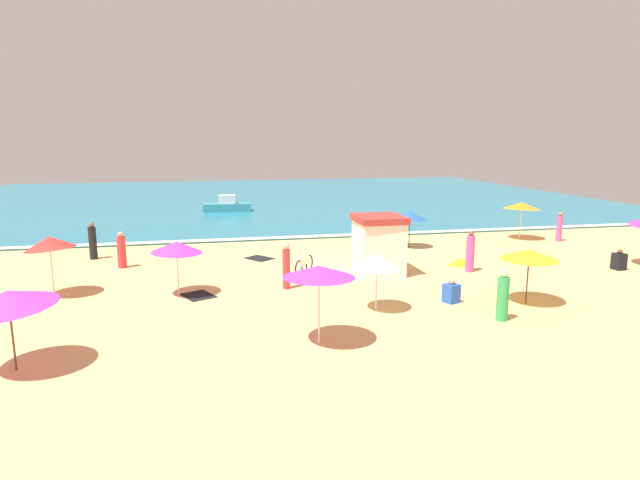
{
  "coord_description": "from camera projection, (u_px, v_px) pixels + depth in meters",
  "views": [
    {
      "loc": [
        -5.95,
        -23.55,
        5.65
      ],
      "look_at": [
        -0.58,
        1.46,
        0.8
      ],
      "focal_mm": 30.0,
      "sensor_mm": 36.0,
      "label": 1
    }
  ],
  "objects": [
    {
      "name": "beach_umbrella_6",
      "position": [
        410.0,
        215.0,
        27.92
      ],
      "size": [
        2.45,
        2.45,
        1.95
      ],
      "color": "#4C3823",
      "rests_on": "ground_plane"
    },
    {
      "name": "small_boat_0",
      "position": [
        227.0,
        206.0,
        41.63
      ],
      "size": [
        3.73,
        1.54,
        1.27
      ],
      "color": "teal",
      "rests_on": "ocean_water"
    },
    {
      "name": "beachgoer_7",
      "position": [
        503.0,
        297.0,
        16.79
      ],
      "size": [
        0.46,
        0.46,
        1.64
      ],
      "color": "green",
      "rests_on": "ground_plane"
    },
    {
      "name": "beach_umbrella_1",
      "position": [
        529.0,
        255.0,
        18.35
      ],
      "size": [
        2.45,
        2.45,
        1.92
      ],
      "color": "#4C3823",
      "rests_on": "ground_plane"
    },
    {
      "name": "beachgoer_8",
      "position": [
        451.0,
        292.0,
        18.69
      ],
      "size": [
        0.59,
        0.59,
        0.9
      ],
      "color": "blue",
      "rests_on": "ground_plane"
    },
    {
      "name": "beach_umbrella_5",
      "position": [
        522.0,
        206.0,
        30.27
      ],
      "size": [
        2.96,
        2.96,
        2.19
      ],
      "color": "silver",
      "rests_on": "ground_plane"
    },
    {
      "name": "lifeguard_cabana",
      "position": [
        379.0,
        244.0,
        22.59
      ],
      "size": [
        1.97,
        2.19,
        2.49
      ],
      "color": "white",
      "rests_on": "ground_plane"
    },
    {
      "name": "beach_umbrella_3",
      "position": [
        49.0,
        243.0,
        19.18
      ],
      "size": [
        2.46,
        2.44,
        2.3
      ],
      "color": "silver",
      "rests_on": "ground_plane"
    },
    {
      "name": "beach_towel_4",
      "position": [
        461.0,
        263.0,
        24.7
      ],
      "size": [
        1.82,
        1.73,
        0.01
      ],
      "color": "orange",
      "rests_on": "ground_plane"
    },
    {
      "name": "beachgoer_2",
      "position": [
        619.0,
        261.0,
        23.4
      ],
      "size": [
        0.49,
        0.49,
        0.94
      ],
      "color": "black",
      "rests_on": "ground_plane"
    },
    {
      "name": "beachgoer_3",
      "position": [
        470.0,
        253.0,
        22.97
      ],
      "size": [
        0.5,
        0.5,
        1.79
      ],
      "color": "#D84CA5",
      "rests_on": "ground_plane"
    },
    {
      "name": "beach_towel_3",
      "position": [
        528.0,
        259.0,
        25.54
      ],
      "size": [
        1.66,
        1.98,
        0.01
      ],
      "color": "red",
      "rests_on": "ground_plane"
    },
    {
      "name": "beachgoer_0",
      "position": [
        286.0,
        266.0,
        20.34
      ],
      "size": [
        0.41,
        0.41,
        1.78
      ],
      "color": "red",
      "rests_on": "ground_plane"
    },
    {
      "name": "beach_towel_1",
      "position": [
        383.0,
        240.0,
        30.26
      ],
      "size": [
        0.93,
        1.53,
        0.01
      ],
      "color": "green",
      "rests_on": "ground_plane"
    },
    {
      "name": "parked_bicycle",
      "position": [
        304.0,
        265.0,
        22.74
      ],
      "size": [
        1.08,
        1.54,
        0.76
      ],
      "color": "black",
      "rests_on": "ground_plane"
    },
    {
      "name": "beachgoer_4",
      "position": [
        122.0,
        251.0,
        23.68
      ],
      "size": [
        0.44,
        0.44,
        1.63
      ],
      "color": "red",
      "rests_on": "ground_plane"
    },
    {
      "name": "wave_breaker_foam",
      "position": [
        312.0,
        236.0,
        30.93
      ],
      "size": [
        57.0,
        0.7,
        0.01
      ],
      "primitive_type": "cube",
      "color": "white",
      "rests_on": "ocean_water"
    },
    {
      "name": "ocean_water",
      "position": [
        269.0,
        198.0,
        51.79
      ],
      "size": [
        60.0,
        44.0,
        0.1
      ],
      "primitive_type": "cube",
      "color": "teal",
      "rests_on": "ground_plane"
    },
    {
      "name": "beachgoer_1",
      "position": [
        93.0,
        242.0,
        25.38
      ],
      "size": [
        0.4,
        0.4,
        1.78
      ],
      "color": "black",
      "rests_on": "ground_plane"
    },
    {
      "name": "beach_towel_2",
      "position": [
        198.0,
        296.0,
        19.55
      ],
      "size": [
        1.44,
        1.57,
        0.01
      ],
      "color": "black",
      "rests_on": "ground_plane"
    },
    {
      "name": "beach_umbrella_0",
      "position": [
        177.0,
        247.0,
        19.28
      ],
      "size": [
        2.39,
        2.38,
        2.06
      ],
      "color": "silver",
      "rests_on": "ground_plane"
    },
    {
      "name": "beach_towel_0",
      "position": [
        259.0,
        258.0,
        25.65
      ],
      "size": [
        1.59,
        1.65,
        0.01
      ],
      "color": "black",
      "rests_on": "ground_plane"
    },
    {
      "name": "beachgoer_6",
      "position": [
        559.0,
        227.0,
        29.86
      ],
      "size": [
        0.43,
        0.43,
        1.64
      ],
      "color": "#D84CA5",
      "rests_on": "ground_plane"
    },
    {
      "name": "ground_plane",
      "position": [
        339.0,
        262.0,
        24.9
      ],
      "size": [
        60.0,
        60.0,
        0.0
      ],
      "primitive_type": "plane",
      "color": "#E5B26B"
    },
    {
      "name": "beach_umbrella_4",
      "position": [
        319.0,
        272.0,
        14.57
      ],
      "size": [
        2.7,
        2.7,
        2.28
      ],
      "color": "silver",
      "rests_on": "ground_plane"
    },
    {
      "name": "beach_umbrella_2",
      "position": [
        8.0,
        299.0,
        12.92
      ],
      "size": [
        3.06,
        3.05,
        2.16
      ],
      "color": "#4C3823",
      "rests_on": "ground_plane"
    },
    {
      "name": "beach_umbrella_7",
      "position": [
        377.0,
        261.0,
        17.58
      ],
      "size": [
        2.23,
        2.23,
        1.97
      ],
      "color": "silver",
      "rests_on": "ground_plane"
    }
  ]
}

